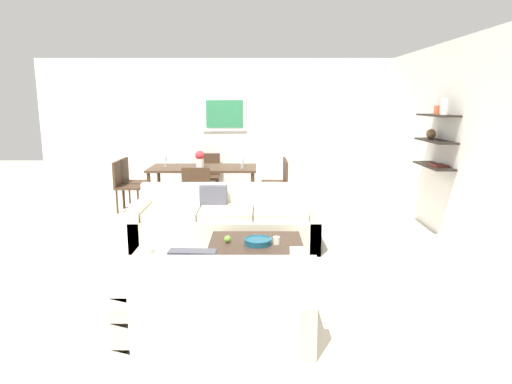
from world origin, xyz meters
The scene contains 20 objects.
ground_plane centered at (0.00, 0.00, 0.00)m, with size 18.00×18.00×0.00m, color beige.
back_wall_unit centered at (0.29, 3.53, 1.35)m, with size 8.40×0.09×2.70m.
right_wall_shelf_unit centered at (3.03, 0.60, 1.35)m, with size 0.34×8.20×2.70m.
sofa_beige centered at (-0.03, 0.34, 0.29)m, with size 2.38×0.90×0.78m.
loveseat_white centered at (0.05, -2.02, 0.29)m, with size 1.51×0.90×0.78m.
coffee_table centered at (0.36, -0.83, 0.19)m, with size 1.02×1.04×0.38m.
decorative_bowl centered at (0.38, -0.80, 0.41)m, with size 0.30×0.30×0.06m.
candle_jar centered at (0.58, -0.80, 0.42)m, with size 0.07×0.07×0.08m, color silver.
apple_on_coffee_table centered at (0.05, -0.75, 0.42)m, with size 0.08×0.08×0.08m, color #669E2D.
dining_table centered at (-0.57, 2.42, 0.68)m, with size 1.87×0.90×0.75m.
dining_chair_left_near centered at (-1.92, 2.22, 0.50)m, with size 0.44×0.44×0.88m.
dining_chair_head centered at (-0.57, 3.28, 0.50)m, with size 0.44×0.44×0.88m.
dining_chair_right_far centered at (0.77, 2.63, 0.50)m, with size 0.44×0.44×0.88m.
dining_chair_right_near centered at (0.77, 2.22, 0.50)m, with size 0.44×0.44×0.88m.
dining_chair_left_far centered at (-1.92, 2.63, 0.50)m, with size 0.44×0.44×0.88m.
dining_chair_foot centered at (-0.57, 1.57, 0.50)m, with size 0.44×0.44×0.88m.
wine_glass_right_near centered at (0.12, 2.31, 0.86)m, with size 0.08×0.08×0.16m.
wine_glass_left_far centered at (-1.27, 2.54, 0.87)m, with size 0.07×0.07×0.17m.
wine_glass_right_far centered at (0.12, 2.54, 0.86)m, with size 0.06×0.06×0.16m.
centerpiece_vase centered at (-0.62, 2.37, 0.91)m, with size 0.16×0.16×0.29m.
Camera 1 is at (0.36, -5.42, 1.89)m, focal length 31.45 mm.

